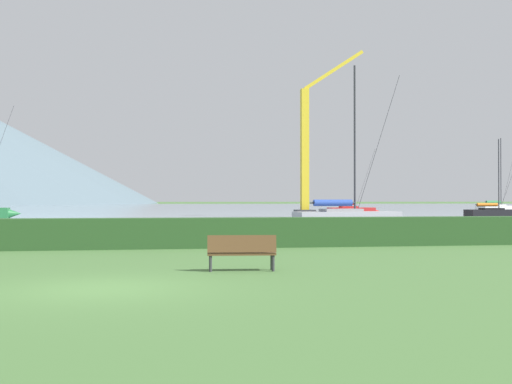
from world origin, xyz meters
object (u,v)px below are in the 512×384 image
Objects in this scene: sailboat_slip_0 at (348,218)px; sailboat_slip_1 at (495,213)px; sailboat_slip_2 at (499,208)px; park_bench_near_path at (242,251)px; sailboat_slip_4 at (352,210)px; dock_crane at (307,159)px.

sailboat_slip_0 is 1.36× the size of sailboat_slip_1.
park_bench_near_path is (-45.97, -66.38, -0.09)m from sailboat_slip_2.
sailboat_slip_0 is 36.29m from sailboat_slip_4.
sailboat_slip_4 is at bearing 74.46° from park_bench_near_path.
park_bench_near_path is at bearing -117.26° from sailboat_slip_0.
sailboat_slip_0 is 27.44m from sailboat_slip_1.
park_bench_near_path is 0.10× the size of dock_crane.
sailboat_slip_4 is at bearing 119.61° from sailboat_slip_1.
sailboat_slip_0 is at bearing -139.47° from sailboat_slip_1.
sailboat_slip_4 is 0.47× the size of dock_crane.
sailboat_slip_0 is 0.60× the size of dock_crane.
sailboat_slip_2 reaches higher than park_bench_near_path.
dock_crane is at bearing 156.91° from sailboat_slip_1.
sailboat_slip_2 is 80.74m from park_bench_near_path.
sailboat_slip_1 is 19.11m from sailboat_slip_4.
sailboat_slip_2 reaches higher than sailboat_slip_1.
park_bench_near_path is 51.12m from dock_crane.
dock_crane is (3.40, 25.25, 5.50)m from sailboat_slip_0.
sailboat_slip_0 is 1.01× the size of sailboat_slip_2.
sailboat_slip_1 is at bearing 58.04° from park_bench_near_path.
sailboat_slip_4 reaches higher than park_bench_near_path.
sailboat_slip_1 is 28.91m from sailboat_slip_2.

